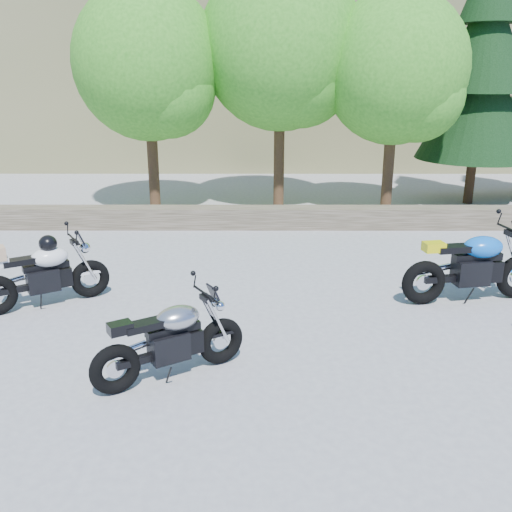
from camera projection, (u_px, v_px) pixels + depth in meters
The scene contains 9 objects.
ground at pixel (242, 325), 8.41m from camera, with size 90.00×90.00×0.00m, color gray.
stone_wall at pixel (248, 218), 13.56m from camera, with size 22.00×0.55×0.50m, color #443E2D.
tree_decid_left at pixel (152, 68), 14.08m from camera, with size 3.67×3.67×5.62m.
tree_decid_mid at pixel (285, 51), 14.32m from camera, with size 4.08×4.08×6.24m.
tree_decid_right at pixel (400, 74), 13.91m from camera, with size 3.54×3.54×5.41m.
conifer_near at pixel (483, 67), 15.05m from camera, with size 3.17×3.17×7.06m.
silver_bike at pixel (171, 341), 6.85m from camera, with size 1.78×1.17×1.00m.
white_bike at pixel (43, 272), 8.94m from camera, with size 1.86×1.21×1.15m.
blue_bike at pixel (474, 267), 9.14m from camera, with size 2.36×0.76×1.19m.
Camera 1 is at (0.22, -7.68, 3.57)m, focal length 40.00 mm.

